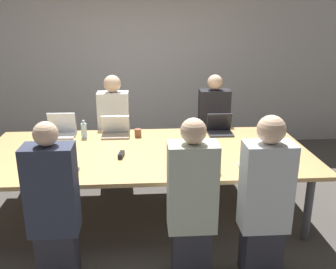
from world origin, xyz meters
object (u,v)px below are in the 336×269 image
Objects in this scene: person_near_midright at (192,203)px; cup_far_midleft at (138,133)px; bottle_far_left at (84,130)px; laptop_far_midleft at (116,130)px; person_far_right at (213,128)px; laptop_near_midright at (188,168)px; bottle_near_midright at (215,160)px; laptop_near_left at (57,169)px; laptop_far_left at (62,129)px; person_far_midleft at (114,130)px; cup_near_midright at (216,168)px; person_near_left at (53,207)px; laptop_near_right at (258,164)px; stapler at (121,155)px; laptop_far_right at (220,128)px; person_near_right at (265,201)px; cup_far_right at (199,130)px.

cup_far_midleft is at bearing -73.89° from person_near_midright.
laptop_far_midleft is at bearing 10.52° from bottle_far_left.
laptop_far_midleft is (-1.29, -0.47, 0.14)m from person_far_right.
laptop_near_midright is 1.68× the size of bottle_near_midright.
laptop_near_left is 0.25× the size of person_far_right.
laptop_near_left is at bearing -136.87° from person_far_right.
person_far_right is at bearing 19.91° from laptop_far_midleft.
laptop_far_left is 0.72m from person_far_midleft.
laptop_near_midright is 3.37× the size of cup_near_midright.
bottle_near_midright is (1.37, -1.02, -0.00)m from bottle_far_left.
person_near_midright is at bearing -69.40° from person_far_midleft.
cup_near_midright is (1.40, 0.40, 0.13)m from person_near_left.
person_near_left is 4.33× the size of laptop_near_right.
person_far_midleft reaches higher than stapler.
laptop_near_right is (1.13, -1.11, 0.03)m from cup_far_midleft.
laptop_far_right is at bearing 3.49° from cup_far_midleft.
bottle_far_left is 2.09× the size of cup_near_midright.
cup_far_midleft is (-0.73, 1.13, -0.00)m from cup_near_midright.
person_near_right is (1.77, -0.49, -0.12)m from laptop_near_left.
laptop_near_midright is 0.25× the size of person_far_right.
cup_near_midright is at bearing -164.08° from person_near_left.
person_near_midright is 1.65m from cup_far_right.
laptop_far_left is 0.24× the size of person_near_left.
laptop_far_right reaches higher than bottle_near_midright.
stapler is (-0.92, -0.72, -0.02)m from cup_far_right.
laptop_near_right is at bearing -40.13° from laptop_far_midleft.
laptop_far_midleft is at bearing 179.78° from laptop_far_right.
stapler is at bearing -135.06° from person_far_right.
stapler is (-0.90, 0.37, -0.07)m from bottle_near_midright.
laptop_near_midright is 0.31m from bottle_near_midright.
laptop_near_left is at bearing -146.15° from laptop_far_right.
laptop_near_right is 0.50m from person_near_right.
laptop_far_right is (0.27, 1.08, -0.02)m from bottle_near_midright.
laptop_near_right is at bearing -147.12° from person_near_midright.
person_near_midright reaches higher than laptop_near_midright.
laptop_near_right is 2.08× the size of stapler.
cup_near_midright is 0.34× the size of laptop_far_right.
person_near_midright is 1.00× the size of person_far_right.
cup_near_midright is 1.07× the size of cup_far_right.
person_far_midleft is (-0.78, 1.65, -0.13)m from laptop_near_midright.
laptop_far_midleft is at bearing 129.83° from cup_near_midright.
laptop_near_midright is (1.14, 0.36, 0.15)m from person_near_left.
person_near_left is 4.14× the size of laptop_far_midleft.
cup_far_right is at bearing -141.70° from laptop_near_left.
person_far_right is (1.94, 0.41, -0.15)m from laptop_far_left.
bottle_near_midright reaches higher than cup_far_midleft.
laptop_far_right is 3.12× the size of cup_far_right.
laptop_near_left is 3.56× the size of cup_far_right.
person_far_midleft is at bearing -69.40° from person_near_midright.
person_near_left is at bearing -2.11° from person_near_right.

